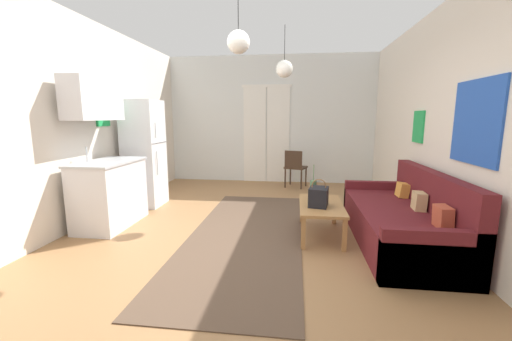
# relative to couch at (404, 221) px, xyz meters

# --- Properties ---
(ground_plane) EXTENTS (5.28, 8.23, 0.10)m
(ground_plane) POSITION_rel_couch_xyz_m (-1.91, -0.33, -0.32)
(ground_plane) COLOR #996D44
(wall_back) EXTENTS (4.88, 0.13, 2.88)m
(wall_back) POSITION_rel_couch_xyz_m (-1.91, 3.53, 1.16)
(wall_back) COLOR silver
(wall_back) RESTS_ON ground_plane
(wall_right) EXTENTS (0.12, 7.83, 2.88)m
(wall_right) POSITION_rel_couch_xyz_m (0.48, -0.33, 1.17)
(wall_right) COLOR silver
(wall_right) RESTS_ON ground_plane
(wall_left) EXTENTS (0.12, 7.83, 2.88)m
(wall_left) POSITION_rel_couch_xyz_m (-4.30, -0.33, 1.17)
(wall_left) COLOR silver
(wall_left) RESTS_ON ground_plane
(area_rug) EXTENTS (1.41, 3.78, 0.01)m
(area_rug) POSITION_rel_couch_xyz_m (-1.93, 0.03, -0.27)
(area_rug) COLOR brown
(area_rug) RESTS_ON ground_plane
(couch) EXTENTS (0.91, 2.18, 0.88)m
(couch) POSITION_rel_couch_xyz_m (0.00, 0.00, 0.00)
(couch) COLOR #5B191E
(couch) RESTS_ON ground_plane
(coffee_table) EXTENTS (0.54, 1.03, 0.42)m
(coffee_table) POSITION_rel_couch_xyz_m (-0.98, 0.13, 0.09)
(coffee_table) COLOR #A87542
(coffee_table) RESTS_ON ground_plane
(bamboo_vase) EXTENTS (0.09, 0.09, 0.47)m
(bamboo_vase) POSITION_rel_couch_xyz_m (-1.07, 0.40, 0.27)
(bamboo_vase) COLOR #47704C
(bamboo_vase) RESTS_ON coffee_table
(handbag) EXTENTS (0.27, 0.31, 0.34)m
(handbag) POSITION_rel_couch_xyz_m (-1.02, 0.03, 0.26)
(handbag) COLOR black
(handbag) RESTS_ON coffee_table
(refrigerator) EXTENTS (0.58, 0.58, 1.79)m
(refrigerator) POSITION_rel_couch_xyz_m (-3.86, 1.21, 0.62)
(refrigerator) COLOR white
(refrigerator) RESTS_ON ground_plane
(kitchen_counter) EXTENTS (0.61, 1.06, 2.02)m
(kitchen_counter) POSITION_rel_couch_xyz_m (-3.90, 0.16, 0.48)
(kitchen_counter) COLOR silver
(kitchen_counter) RESTS_ON ground_plane
(accent_chair) EXTENTS (0.52, 0.51, 0.81)m
(accent_chair) POSITION_rel_couch_xyz_m (-1.32, 2.90, 0.19)
(accent_chair) COLOR #382619
(accent_chair) RESTS_ON ground_plane
(pendant_lamp_near) EXTENTS (0.26, 0.26, 0.68)m
(pendant_lamp_near) POSITION_rel_couch_xyz_m (-1.97, -0.18, 2.05)
(pendant_lamp_near) COLOR black
(pendant_lamp_far) EXTENTS (0.26, 0.26, 0.78)m
(pendant_lamp_far) POSITION_rel_couch_xyz_m (-1.51, 1.24, 1.96)
(pendant_lamp_far) COLOR black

